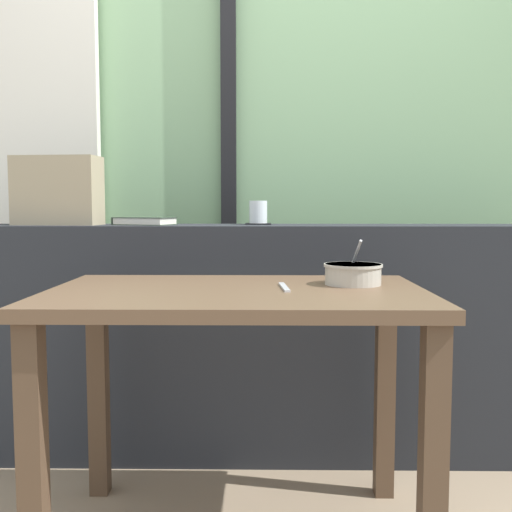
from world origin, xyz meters
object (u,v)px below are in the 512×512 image
Objects in this scene: breakfast_table at (237,333)px; coaster_square at (258,224)px; throw_pillow at (58,191)px; fork_utensil at (284,287)px; juice_glass at (258,213)px; closed_book at (144,221)px; soup_bowl at (353,274)px.

coaster_square is at bearing 85.83° from breakfast_table.
throw_pillow is 1.88× the size of fork_utensil.
throw_pillow is (-0.76, -0.06, 0.13)m from coaster_square.
juice_glass reaches higher than coaster_square.
closed_book is at bearing 125.91° from fork_utensil.
closed_book reaches higher than coaster_square.
juice_glass reaches higher than breakfast_table.
fork_utensil is at bearing -35.58° from throw_pillow.
soup_bowl reaches higher than breakfast_table.
breakfast_table is 1.03m from throw_pillow.
breakfast_table is 0.76m from juice_glass.
breakfast_table is 0.39m from soup_bowl.
closed_book is (-0.38, 0.63, 0.30)m from breakfast_table.
coaster_square is at bearing -89.78° from juice_glass.
fork_utensil is at bearing -82.85° from juice_glass.
throw_pillow is at bearing 153.47° from soup_bowl.
juice_glass reaches higher than soup_bowl.
soup_bowl is 1.02× the size of fork_utensil.
breakfast_table is at bearing -94.17° from coaster_square.
soup_bowl is at bearing 16.85° from fork_utensil.
juice_glass is (-0.00, 0.00, 0.04)m from coaster_square.
breakfast_table is 6.06× the size of soup_bowl.
closed_book is 0.91m from soup_bowl.
soup_bowl is at bearing 16.58° from breakfast_table.
fork_utensil is at bearing -158.80° from soup_bowl.
throw_pillow reaches higher than fork_utensil.
closed_book is at bearing -172.97° from juice_glass.
throw_pillow reaches higher than closed_book.
breakfast_table is 12.05× the size of juice_glass.
coaster_square is 0.66m from soup_bowl.
closed_book is at bearing 0.91° from throw_pillow.
fork_utensil is (0.52, -0.61, -0.17)m from closed_book.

